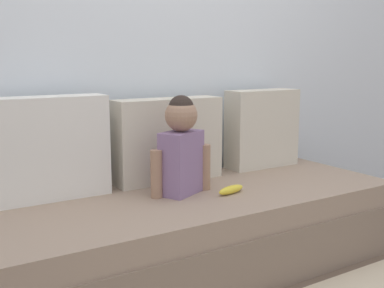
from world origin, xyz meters
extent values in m
plane|color=brown|center=(0.00, 0.00, 0.00)|extent=(12.00, 12.00, 0.00)
cube|color=silver|center=(0.00, 0.53, 1.26)|extent=(5.31, 0.10, 2.53)
cube|color=#826C5B|center=(0.00, 0.00, 0.13)|extent=(2.11, 0.80, 0.27)
cube|color=gray|center=(0.00, 0.00, 0.33)|extent=(2.05, 0.78, 0.12)
cube|color=silver|center=(-0.65, 0.30, 0.63)|extent=(0.59, 0.16, 0.48)
cube|color=beige|center=(0.00, 0.30, 0.61)|extent=(0.60, 0.16, 0.45)
cube|color=beige|center=(0.65, 0.30, 0.62)|extent=(0.46, 0.16, 0.47)
cube|color=gray|center=(-0.07, 0.04, 0.54)|extent=(0.25, 0.21, 0.31)
sphere|color=#9E755B|center=(-0.07, 0.04, 0.77)|extent=(0.16, 0.16, 0.16)
sphere|color=#2D231E|center=(-0.07, 0.04, 0.81)|extent=(0.12, 0.12, 0.12)
cylinder|color=#9E755B|center=(-0.21, 0.04, 0.50)|extent=(0.06, 0.06, 0.23)
cylinder|color=#9E755B|center=(0.07, 0.04, 0.50)|extent=(0.06, 0.06, 0.23)
ellipsoid|color=yellow|center=(0.13, -0.09, 0.41)|extent=(0.18, 0.08, 0.04)
camera|label=1|loc=(-1.21, -1.89, 1.04)|focal=44.08mm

